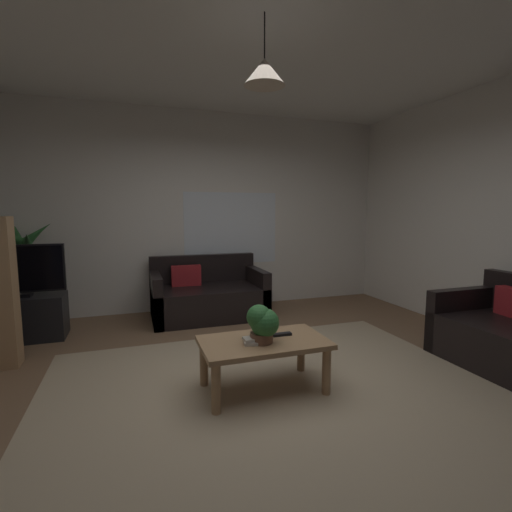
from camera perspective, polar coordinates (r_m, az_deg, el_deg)
floor at (r=3.30m, az=1.77°, el=-19.20°), size 5.59×5.26×0.02m
rug at (r=3.13m, az=3.14°, el=-20.48°), size 3.64×2.89×0.01m
wall_back at (r=5.53m, az=-7.92°, el=6.81°), size 5.71×0.06×2.88m
ceiling at (r=3.30m, az=1.99°, el=32.84°), size 5.59×5.26×0.02m
window_pane at (r=5.60m, az=-3.85°, el=4.30°), size 1.42×0.01×1.07m
couch_under_window at (r=5.13m, az=-7.47°, el=-6.32°), size 1.50×0.89×0.82m
coffee_table at (r=3.06m, az=1.20°, el=-14.10°), size 1.01×0.58×0.42m
book_on_table_0 at (r=2.94m, az=-0.61°, el=-13.22°), size 0.15×0.13×0.03m
book_on_table_1 at (r=2.94m, az=-0.74°, el=-12.73°), size 0.12×0.10×0.02m
remote_on_table_0 at (r=3.13m, az=4.03°, el=-11.99°), size 0.16×0.05×0.02m
potted_plant_on_table at (r=2.93m, az=0.99°, el=-10.27°), size 0.26×0.23×0.30m
tv_stand at (r=4.95m, az=-32.49°, el=-8.12°), size 0.90×0.44×0.50m
tv at (r=4.83m, az=-32.98°, el=-1.85°), size 0.95×0.16×0.58m
potted_palm_corner at (r=5.38m, az=-32.00°, el=-3.23°), size 0.69×0.78×1.39m
pendant_lamp at (r=3.03m, az=1.32°, el=26.57°), size 0.31×0.31×0.51m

